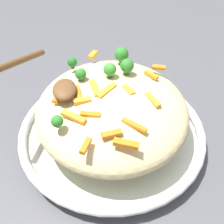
{
  "coord_description": "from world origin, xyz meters",
  "views": [
    {
      "loc": [
        -0.39,
        0.04,
        0.45
      ],
      "look_at": [
        0.0,
        0.0,
        0.08
      ],
      "focal_mm": 47.72,
      "sensor_mm": 36.0,
      "label": 1
    }
  ],
  "objects": [
    {
      "name": "carrot_piece_6",
      "position": [
        -0.0,
        0.01,
        0.13
      ],
      "size": [
        0.04,
        0.04,
        0.01
      ],
      "primitive_type": "cube",
      "rotation": [
        0.0,
        0.0,
        2.37
      ],
      "color": "orange",
      "rests_on": "pasta_mound"
    },
    {
      "name": "serving_spoon",
      "position": [
        0.01,
        0.12,
        0.15
      ],
      "size": [
        0.18,
        0.15,
        0.08
      ],
      "color": "brown",
      "rests_on": "pasta_mound"
    },
    {
      "name": "broccoli_floret_3",
      "position": [
        0.04,
        0.0,
        0.14
      ],
      "size": [
        0.02,
        0.02,
        0.03
      ],
      "color": "#377928",
      "rests_on": "pasta_mound"
    },
    {
      "name": "carrot_piece_11",
      "position": [
        -0.12,
        -0.01,
        0.12
      ],
      "size": [
        0.02,
        0.04,
        0.01
      ],
      "primitive_type": "cube",
      "rotation": [
        0.0,
        0.0,
        1.21
      ],
      "color": "orange",
      "rests_on": "pasta_mound"
    },
    {
      "name": "carrot_piece_8",
      "position": [
        0.04,
        -0.08,
        0.12
      ],
      "size": [
        0.03,
        0.02,
        0.01
      ],
      "primitive_type": "cube",
      "rotation": [
        0.0,
        0.0,
        0.66
      ],
      "color": "orange",
      "rests_on": "pasta_mound"
    },
    {
      "name": "carrot_piece_5",
      "position": [
        -0.02,
        0.05,
        0.13
      ],
      "size": [
        0.01,
        0.03,
        0.01
      ],
      "primitive_type": "cube",
      "rotation": [
        0.0,
        0.0,
        1.73
      ],
      "color": "orange",
      "rests_on": "pasta_mound"
    },
    {
      "name": "carrot_piece_9",
      "position": [
        -0.1,
        0.01,
        0.12
      ],
      "size": [
        0.02,
        0.03,
        0.01
      ],
      "primitive_type": "cube",
      "rotation": [
        0.0,
        0.0,
        1.77
      ],
      "color": "orange",
      "rests_on": "pasta_mound"
    },
    {
      "name": "broccoli_floret_5",
      "position": [
        0.1,
        -0.03,
        0.14
      ],
      "size": [
        0.03,
        0.03,
        0.03
      ],
      "color": "#296820",
      "rests_on": "pasta_mound"
    },
    {
      "name": "carrot_piece_3",
      "position": [
        -0.05,
        0.04,
        0.12
      ],
      "size": [
        0.02,
        0.03,
        0.01
      ],
      "primitive_type": "cube",
      "rotation": [
        0.0,
        0.0,
        4.49
      ],
      "color": "orange",
      "rests_on": "pasta_mound"
    },
    {
      "name": "carrot_piece_1",
      "position": [
        0.01,
        0.03,
        0.13
      ],
      "size": [
        0.04,
        0.02,
        0.01
      ],
      "primitive_type": "cube",
      "rotation": [
        0.0,
        0.0,
        0.18
      ],
      "color": "orange",
      "rests_on": "pasta_mound"
    },
    {
      "name": "carrot_piece_15",
      "position": [
        -0.12,
        0.05,
        0.12
      ],
      "size": [
        0.03,
        0.02,
        0.01
      ],
      "primitive_type": "cube",
      "rotation": [
        0.0,
        0.0,
        5.86
      ],
      "color": "orange",
      "rests_on": "pasta_mound"
    },
    {
      "name": "broccoli_floret_4",
      "position": [
        -0.07,
        0.09,
        0.13
      ],
      "size": [
        0.02,
        0.02,
        0.02
      ],
      "color": "#296820",
      "rests_on": "pasta_mound"
    },
    {
      "name": "carrot_piece_10",
      "position": [
        0.12,
        0.03,
        0.12
      ],
      "size": [
        0.03,
        0.02,
        0.01
      ],
      "primitive_type": "cube",
      "rotation": [
        0.0,
        0.0,
        2.65
      ],
      "color": "orange",
      "rests_on": "pasta_mound"
    },
    {
      "name": "carrot_piece_0",
      "position": [
        0.07,
        -0.1,
        0.12
      ],
      "size": [
        0.02,
        0.03,
        0.01
      ],
      "primitive_type": "cube",
      "rotation": [
        0.0,
        0.0,
        4.43
      ],
      "color": "orange",
      "rests_on": "pasta_mound"
    },
    {
      "name": "carrot_piece_14",
      "position": [
        -0.05,
        0.07,
        0.12
      ],
      "size": [
        0.03,
        0.04,
        0.01
      ],
      "primitive_type": "cube",
      "rotation": [
        0.0,
        0.0,
        0.96
      ],
      "color": "orange",
      "rests_on": "pasta_mound"
    },
    {
      "name": "broccoli_floret_1",
      "position": [
        0.04,
        0.05,
        0.13
      ],
      "size": [
        0.02,
        0.02,
        0.02
      ],
      "color": "#296820",
      "rests_on": "pasta_mound"
    },
    {
      "name": "serving_bowl",
      "position": [
        0.0,
        0.0,
        0.02
      ],
      "size": [
        0.36,
        0.36,
        0.04
      ],
      "color": "silver",
      "rests_on": "ground_plane"
    },
    {
      "name": "pasta_mound",
      "position": [
        0.0,
        0.0,
        0.08
      ],
      "size": [
        0.29,
        0.28,
        0.09
      ],
      "primitive_type": "ellipsoid",
      "color": "#DBC689",
      "rests_on": "serving_bowl"
    },
    {
      "name": "carrot_piece_12",
      "position": [
        -0.0,
        -0.03,
        0.13
      ],
      "size": [
        0.03,
        0.02,
        0.01
      ],
      "primitive_type": "cube",
      "rotation": [
        0.0,
        0.0,
        0.5
      ],
      "color": "orange",
      "rests_on": "pasta_mound"
    },
    {
      "name": "carrot_piece_13",
      "position": [
        -0.0,
        0.09,
        0.12
      ],
      "size": [
        0.04,
        0.02,
        0.01
      ],
      "primitive_type": "cube",
      "rotation": [
        0.0,
        0.0,
        2.79
      ],
      "color": "orange",
      "rests_on": "pasta_mound"
    },
    {
      "name": "carrot_piece_4",
      "position": [
        -0.03,
        -0.07,
        0.12
      ],
      "size": [
        0.04,
        0.02,
        0.01
      ],
      "primitive_type": "cube",
      "rotation": [
        0.0,
        0.0,
        3.54
      ],
      "color": "orange",
      "rests_on": "pasta_mound"
    },
    {
      "name": "ground_plane",
      "position": [
        0.0,
        0.0,
        0.0
      ],
      "size": [
        2.4,
        2.4,
        0.0
      ],
      "primitive_type": "plane",
      "color": "#4C4C51"
    },
    {
      "name": "broccoli_floret_0",
      "position": [
        0.05,
        -0.03,
        0.14
      ],
      "size": [
        0.03,
        0.03,
        0.03
      ],
      "color": "#296820",
      "rests_on": "pasta_mound"
    },
    {
      "name": "carrot_piece_7",
      "position": [
        -0.08,
        -0.03,
        0.12
      ],
      "size": [
        0.03,
        0.04,
        0.01
      ],
      "primitive_type": "cube",
      "rotation": [
        0.0,
        0.0,
        0.87
      ],
      "color": "orange",
      "rests_on": "pasta_mound"
    },
    {
      "name": "carrot_piece_2",
      "position": [
        -0.0,
        0.06,
        0.13
      ],
      "size": [
        0.04,
        0.01,
        0.01
      ],
      "primitive_type": "cube",
      "rotation": [
        0.0,
        0.0,
        0.13
      ],
      "color": "orange",
      "rests_on": "pasta_mound"
    },
    {
      "name": "broccoli_floret_2",
      "position": [
        0.08,
        0.07,
        0.13
      ],
      "size": [
        0.02,
        0.02,
        0.02
      ],
      "color": "#205B1C",
      "rests_on": "pasta_mound"
    }
  ]
}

